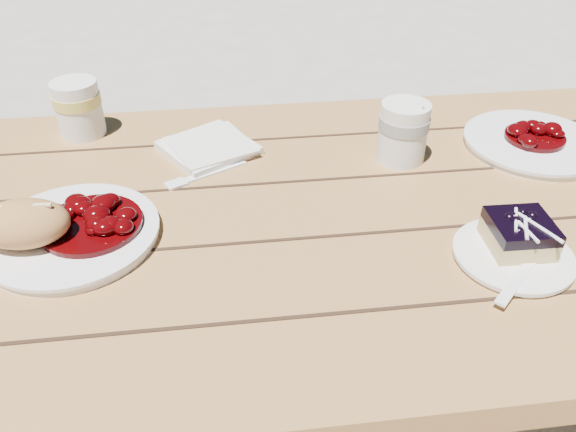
{
  "coord_description": "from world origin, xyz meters",
  "views": [
    {
      "loc": [
        -0.1,
        -0.74,
        1.28
      ],
      "look_at": [
        -0.02,
        -0.1,
        0.81
      ],
      "focal_mm": 35.0,
      "sensor_mm": 36.0,
      "label": 1
    }
  ],
  "objects": [
    {
      "name": "napkin_stack",
      "position": [
        -0.14,
        0.21,
        0.76
      ],
      "size": [
        0.21,
        0.21,
        0.01
      ],
      "primitive_type": "cube",
      "rotation": [
        0.0,
        0.0,
        0.55
      ],
      "color": "white",
      "rests_on": "picnic_table"
    },
    {
      "name": "bread_roll",
      "position": [
        -0.4,
        -0.06,
        0.8
      ],
      "size": [
        0.13,
        0.09,
        0.07
      ],
      "primitive_type": "ellipsoid",
      "rotation": [
        0.0,
        0.0,
        -0.04
      ],
      "color": "#B98247",
      "rests_on": "main_plate"
    },
    {
      "name": "main_plate",
      "position": [
        -0.34,
        -0.04,
        0.76
      ],
      "size": [
        0.25,
        0.25,
        0.02
      ],
      "primitive_type": "cylinder",
      "color": "white",
      "rests_on": "picnic_table"
    },
    {
      "name": "second_cup",
      "position": [
        -0.38,
        0.31,
        0.8
      ],
      "size": [
        0.09,
        0.09,
        0.11
      ],
      "primitive_type": "cylinder",
      "color": "white",
      "rests_on": "picnic_table"
    },
    {
      "name": "coffee_cup",
      "position": [
        0.21,
        0.14,
        0.8
      ],
      "size": [
        0.09,
        0.09,
        0.11
      ],
      "primitive_type": "cylinder",
      "color": "white",
      "rests_on": "picnic_table"
    },
    {
      "name": "blueberry_cake",
      "position": [
        0.31,
        -0.15,
        0.78
      ],
      "size": [
        0.09,
        0.09,
        0.05
      ],
      "rotation": [
        0.0,
        0.0,
        -0.03
      ],
      "color": "#D3B573",
      "rests_on": "dessert_plate"
    },
    {
      "name": "second_plate",
      "position": [
        0.48,
        0.15,
        0.76
      ],
      "size": [
        0.25,
        0.25,
        0.02
      ],
      "primitive_type": "cylinder",
      "color": "white",
      "rests_on": "picnic_table"
    },
    {
      "name": "fork_dessert",
      "position": [
        0.28,
        -0.22,
        0.76
      ],
      "size": [
        0.13,
        0.13,
        0.0
      ],
      "primitive_type": null,
      "rotation": [
        0.0,
        0.0,
        -0.82
      ],
      "color": "white",
      "rests_on": "dessert_plate"
    },
    {
      "name": "second_stew",
      "position": [
        0.48,
        0.15,
        0.79
      ],
      "size": [
        0.11,
        0.11,
        0.04
      ],
      "primitive_type": null,
      "color": "#400204",
      "rests_on": "second_plate"
    },
    {
      "name": "goulash_stew",
      "position": [
        -0.31,
        -0.03,
        0.79
      ],
      "size": [
        0.15,
        0.15,
        0.04
      ],
      "primitive_type": null,
      "color": "#400204",
      "rests_on": "main_plate"
    },
    {
      "name": "picnic_table",
      "position": [
        0.0,
        -0.0,
        0.59
      ],
      "size": [
        2.0,
        1.55,
        0.75
      ],
      "color": "olive",
      "rests_on": "ground"
    },
    {
      "name": "dessert_plate",
      "position": [
        0.3,
        -0.16,
        0.76
      ],
      "size": [
        0.16,
        0.16,
        0.01
      ],
      "primitive_type": "cylinder",
      "color": "white",
      "rests_on": "picnic_table"
    },
    {
      "name": "fork_table",
      "position": [
        -0.13,
        0.13,
        0.75
      ],
      "size": [
        0.15,
        0.09,
        0.0
      ],
      "primitive_type": null,
      "rotation": [
        0.0,
        0.0,
        2.04
      ],
      "color": "white",
      "rests_on": "picnic_table"
    }
  ]
}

